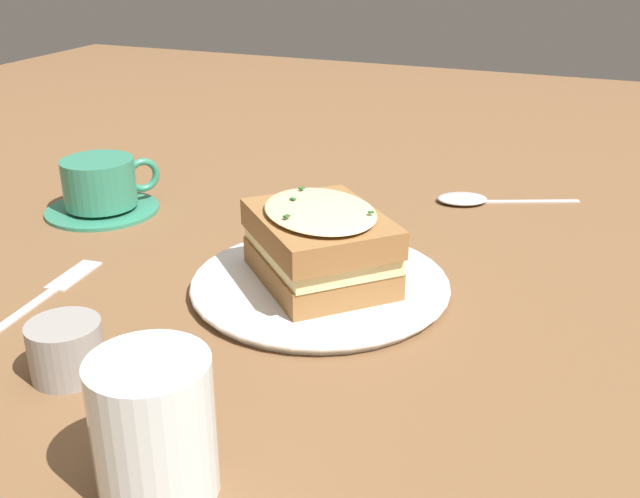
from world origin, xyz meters
name	(u,v)px	position (x,y,z in m)	size (l,w,h in m)	color
ground_plane	(340,299)	(0.00, 0.00, 0.00)	(2.40, 2.40, 0.00)	brown
dinner_plate	(320,284)	(0.02, -0.01, 0.01)	(0.24, 0.24, 0.01)	white
sandwich	(321,243)	(0.02, -0.01, 0.05)	(0.17, 0.18, 0.08)	olive
teacup_with_saucer	(101,188)	(0.34, -0.11, 0.03)	(0.13, 0.13, 0.06)	#338466
water_glass	(154,428)	(0.01, 0.28, 0.05)	(0.07, 0.07, 0.09)	silver
fork	(54,289)	(0.26, 0.09, 0.00)	(0.03, 0.18, 0.00)	silver
spoon	(470,199)	(-0.06, -0.30, 0.00)	(0.17, 0.09, 0.01)	silver
condiment_pot	(66,350)	(0.15, 0.20, 0.02)	(0.06, 0.06, 0.04)	gray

